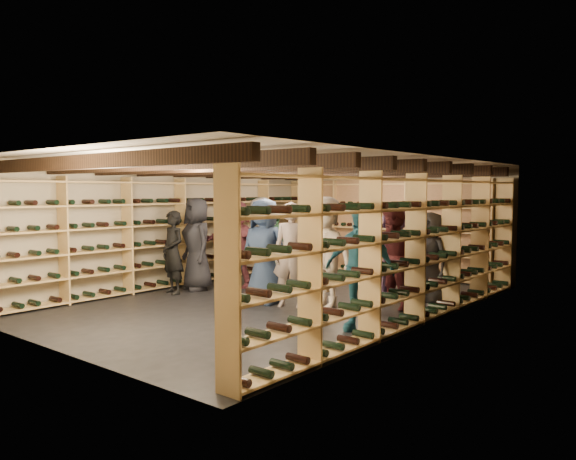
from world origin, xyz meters
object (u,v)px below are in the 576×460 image
(person_0, at_px, (197,244))
(person_4, at_px, (359,269))
(crate_stack_left, at_px, (301,266))
(person_10, at_px, (273,249))
(crate_loose, at_px, (312,284))
(person_8, at_px, (394,258))
(person_7, at_px, (291,255))
(person_3, at_px, (325,253))
(person_12, at_px, (429,259))
(person_9, at_px, (262,241))
(person_11, at_px, (395,253))
(person_6, at_px, (264,251))
(crate_stack_right, at_px, (319,281))
(person_5, at_px, (237,244))
(person_1, at_px, (173,252))

(person_0, height_order, person_4, person_0)
(person_0, xyz_separation_m, person_4, (4.08, -0.71, -0.04))
(crate_stack_left, height_order, person_10, person_10)
(crate_loose, xyz_separation_m, person_8, (2.16, -0.72, 0.75))
(person_7, relative_size, person_8, 1.03)
(crate_loose, distance_m, person_3, 2.02)
(person_3, xyz_separation_m, person_12, (1.20, 1.30, -0.13))
(person_7, distance_m, person_9, 2.31)
(person_3, relative_size, person_7, 1.05)
(crate_stack_left, distance_m, person_9, 1.00)
(person_7, relative_size, person_11, 1.03)
(person_6, relative_size, person_12, 1.14)
(crate_stack_left, height_order, crate_loose, crate_stack_left)
(person_6, relative_size, person_11, 1.06)
(person_10, distance_m, person_12, 3.07)
(person_10, bearing_deg, crate_stack_left, 61.47)
(crate_stack_right, bearing_deg, person_6, -88.91)
(crate_stack_left, xyz_separation_m, person_5, (-1.06, -0.70, 0.43))
(crate_stack_left, bearing_deg, person_3, -41.06)
(person_0, distance_m, person_4, 4.15)
(crate_loose, xyz_separation_m, person_3, (1.26, -1.35, 0.82))
(person_3, height_order, person_9, person_3)
(person_0, xyz_separation_m, person_10, (1.05, 1.02, -0.11))
(crate_stack_right, height_order, person_6, person_6)
(person_3, relative_size, person_8, 1.08)
(person_3, bearing_deg, person_6, -157.89)
(person_6, relative_size, person_8, 1.06)
(person_8, height_order, person_12, person_8)
(person_1, distance_m, person_4, 4.13)
(person_6, bearing_deg, person_8, 12.83)
(crate_stack_left, xyz_separation_m, crate_stack_right, (0.42, 0.03, -0.25))
(crate_stack_left, height_order, person_1, person_1)
(crate_stack_right, distance_m, person_10, 1.08)
(crate_stack_left, bearing_deg, person_0, -133.67)
(crate_stack_right, xyz_separation_m, person_5, (-1.48, -0.73, 0.68))
(person_8, bearing_deg, person_6, -134.40)
(person_9, bearing_deg, person_8, 3.90)
(person_7, bearing_deg, person_4, -42.98)
(person_9, bearing_deg, person_1, -95.05)
(crate_stack_right, bearing_deg, person_5, -153.64)
(crate_stack_right, distance_m, person_3, 1.86)
(person_4, bearing_deg, person_5, 149.21)
(crate_loose, xyz_separation_m, person_11, (1.82, -0.05, 0.75))
(person_5, bearing_deg, crate_stack_right, 24.41)
(person_4, xyz_separation_m, person_5, (-3.75, 1.47, 0.01))
(person_7, distance_m, person_11, 1.86)
(crate_loose, xyz_separation_m, person_12, (2.46, -0.05, 0.69))
(person_9, bearing_deg, crate_stack_right, 21.76)
(crate_loose, height_order, person_8, person_8)
(crate_loose, bearing_deg, person_11, -1.67)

